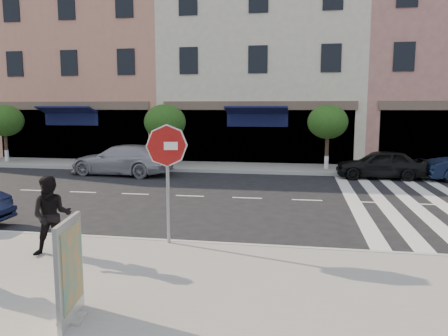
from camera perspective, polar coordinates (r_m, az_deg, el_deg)
ground at (r=11.01m, az=0.54°, el=-8.17°), size 120.00×120.00×0.00m
sidewalk_near at (r=7.52m, az=-4.25°, el=-15.42°), size 60.00×4.50×0.15m
sidewalk_far at (r=21.72m, az=5.24°, el=0.01°), size 60.00×3.00×0.15m
building_west_mid at (r=30.50m, az=-15.41°, el=15.08°), size 10.00×9.00×14.00m
building_centre at (r=27.64m, az=5.36°, el=12.96°), size 11.00×9.00×11.00m
street_tree_wa at (r=26.43m, az=-26.76°, el=5.52°), size 2.00×2.00×3.05m
street_tree_wb at (r=22.29m, az=-7.71°, el=5.93°), size 2.10×2.10×3.06m
street_tree_c at (r=21.30m, az=13.39°, el=5.83°), size 1.90×1.90×3.04m
stop_sign at (r=9.25m, az=-7.44°, el=1.36°), size 0.89×0.20×2.56m
walker at (r=9.26m, az=-21.60°, el=-5.82°), size 0.95×0.86×1.59m
poster_board at (r=6.42m, az=-19.45°, el=-12.72°), size 0.38×0.93×1.43m
car_far_left at (r=20.43m, az=-13.22°, el=1.05°), size 4.91×2.45×1.37m
car_far_mid at (r=20.00m, az=19.73°, el=0.50°), size 3.71×1.50×1.26m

